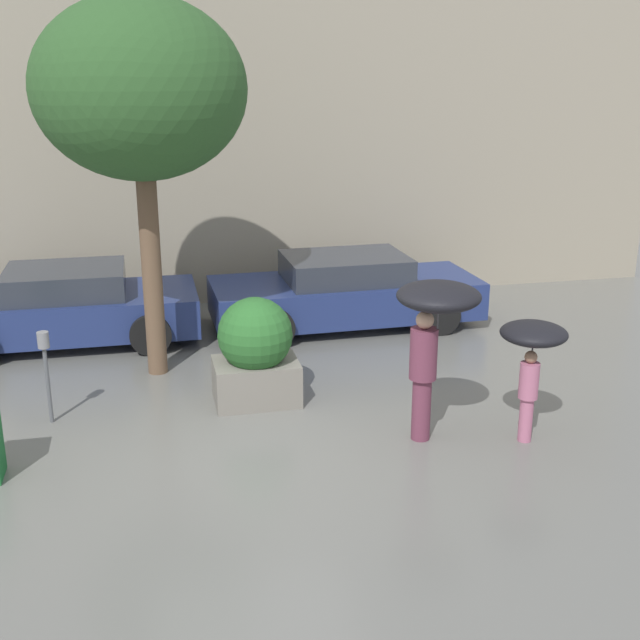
{
  "coord_description": "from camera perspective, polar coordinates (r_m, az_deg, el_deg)",
  "views": [
    {
      "loc": [
        -1.05,
        -8.15,
        4.2
      ],
      "look_at": [
        1.14,
        1.6,
        1.05
      ],
      "focal_mm": 45.0,
      "sensor_mm": 36.0,
      "label": 1
    }
  ],
  "objects": [
    {
      "name": "person_child",
      "position": [
        9.5,
        14.88,
        -1.79
      ],
      "size": [
        0.77,
        0.77,
        1.42
      ],
      "rotation": [
        0.0,
        0.0,
        0.98
      ],
      "color": "#B76684",
      "rests_on": "ground"
    },
    {
      "name": "parked_car_far",
      "position": [
        13.31,
        -17.5,
        0.86
      ],
      "size": [
        4.04,
        1.97,
        1.21
      ],
      "rotation": [
        0.0,
        0.0,
        1.57
      ],
      "color": "navy",
      "rests_on": "ground"
    },
    {
      "name": "parking_meter",
      "position": [
        10.26,
        -18.97,
        -2.54
      ],
      "size": [
        0.14,
        0.14,
        1.18
      ],
      "color": "#595B60",
      "rests_on": "ground"
    },
    {
      "name": "person_adult",
      "position": [
        9.14,
        8.12,
        0.18
      ],
      "size": [
        0.96,
        0.96,
        1.91
      ],
      "rotation": [
        0.0,
        0.0,
        -0.29
      ],
      "color": "brown",
      "rests_on": "ground"
    },
    {
      "name": "planter_box",
      "position": [
        10.39,
        -4.61,
        -2.2
      ],
      "size": [
        1.09,
        0.97,
        1.41
      ],
      "color": "gray",
      "rests_on": "ground"
    },
    {
      "name": "ground_plane",
      "position": [
        9.22,
        -4.81,
        -9.65
      ],
      "size": [
        40.0,
        40.0,
        0.0
      ],
      "primitive_type": "plane",
      "color": "slate"
    },
    {
      "name": "parked_car_near",
      "position": [
        13.57,
        1.79,
        2.0
      ],
      "size": [
        4.51,
        2.04,
        1.21
      ],
      "rotation": [
        0.0,
        0.0,
        1.59
      ],
      "color": "navy",
      "rests_on": "ground"
    },
    {
      "name": "building_facade",
      "position": [
        14.73,
        -8.74,
        12.64
      ],
      "size": [
        18.0,
        0.3,
        6.0
      ],
      "color": "#9E937F",
      "rests_on": "ground"
    },
    {
      "name": "street_tree",
      "position": [
        11.08,
        -12.67,
        15.61
      ],
      "size": [
        2.8,
        2.8,
        5.13
      ],
      "color": "brown",
      "rests_on": "ground"
    }
  ]
}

